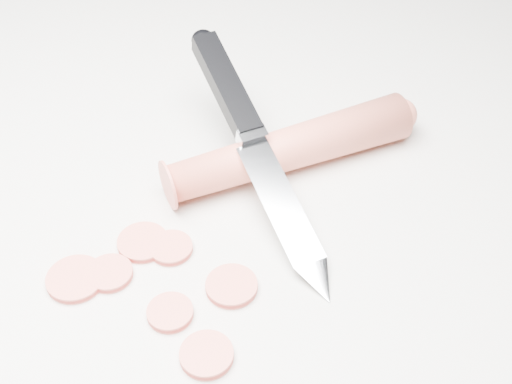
# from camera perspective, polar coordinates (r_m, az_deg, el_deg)

# --- Properties ---
(ground) EXTENTS (2.40, 2.40, 0.00)m
(ground) POSITION_cam_1_polar(r_m,az_deg,el_deg) (0.51, -8.14, -5.05)
(ground) COLOR silver
(ground) RESTS_ON ground
(carrot) EXTENTS (0.19, 0.13, 0.03)m
(carrot) POSITION_cam_1_polar(r_m,az_deg,el_deg) (0.56, 2.73, 3.50)
(carrot) COLOR #D75944
(carrot) RESTS_ON ground
(carrot_slice_0) EXTENTS (0.03, 0.03, 0.01)m
(carrot_slice_0) POSITION_cam_1_polar(r_m,az_deg,el_deg) (0.50, -11.62, -6.40)
(carrot_slice_0) COLOR #E36250
(carrot_slice_0) RESTS_ON ground
(carrot_slice_1) EXTENTS (0.04, 0.04, 0.01)m
(carrot_slice_1) POSITION_cam_1_polar(r_m,az_deg,el_deg) (0.50, -14.25, -6.77)
(carrot_slice_1) COLOR #E36250
(carrot_slice_1) RESTS_ON ground
(carrot_slice_2) EXTENTS (0.04, 0.04, 0.01)m
(carrot_slice_2) POSITION_cam_1_polar(r_m,az_deg,el_deg) (0.52, -9.04, -4.01)
(carrot_slice_2) COLOR #E36250
(carrot_slice_2) RESTS_ON ground
(carrot_slice_3) EXTENTS (0.04, 0.04, 0.01)m
(carrot_slice_3) POSITION_cam_1_polar(r_m,az_deg,el_deg) (0.48, -1.97, -7.54)
(carrot_slice_3) COLOR #E36250
(carrot_slice_3) RESTS_ON ground
(carrot_slice_4) EXTENTS (0.03, 0.03, 0.01)m
(carrot_slice_4) POSITION_cam_1_polar(r_m,az_deg,el_deg) (0.45, -3.98, -12.88)
(carrot_slice_4) COLOR #E36250
(carrot_slice_4) RESTS_ON ground
(carrot_slice_5) EXTENTS (0.03, 0.03, 0.01)m
(carrot_slice_5) POSITION_cam_1_polar(r_m,az_deg,el_deg) (0.51, -6.82, -4.47)
(carrot_slice_5) COLOR #E36250
(carrot_slice_5) RESTS_ON ground
(carrot_slice_6) EXTENTS (0.03, 0.03, 0.01)m
(carrot_slice_6) POSITION_cam_1_polar(r_m,az_deg,el_deg) (0.47, -6.89, -9.57)
(carrot_slice_6) COLOR #E36250
(carrot_slice_6) RESTS_ON ground
(kitchen_knife) EXTENTS (0.15, 0.22, 0.08)m
(kitchen_knife) POSITION_cam_1_polar(r_m,az_deg,el_deg) (0.53, 0.28, 3.45)
(kitchen_knife) COLOR silver
(kitchen_knife) RESTS_ON ground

